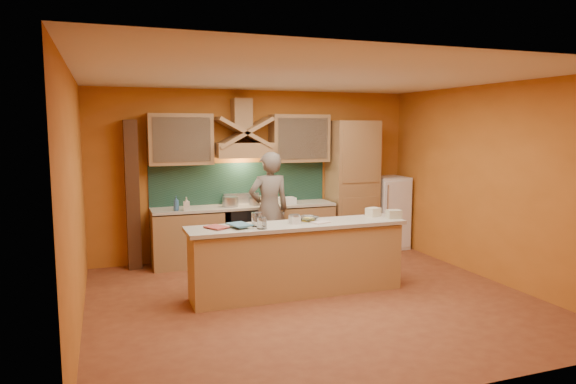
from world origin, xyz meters
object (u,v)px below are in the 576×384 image
object	(u,v)px
person	(269,210)
kitchen_scale	(295,220)
fridge	(389,212)
stove	(245,233)
mixing_bowl	(308,219)

from	to	relation	value
person	kitchen_scale	size ratio (longest dim) A/B	15.09
fridge	person	bearing A→B (deg)	-168.48
stove	kitchen_scale	distance (m)	1.98
kitchen_scale	mixing_bowl	bearing A→B (deg)	20.11
fridge	mixing_bowl	distance (m)	2.94
stove	mixing_bowl	distance (m)	1.90
fridge	kitchen_scale	distance (m)	3.19
person	mixing_bowl	distance (m)	1.30
kitchen_scale	mixing_bowl	xyz separation A→B (m)	(0.24, 0.11, -0.02)
stove	fridge	distance (m)	2.71
kitchen_scale	stove	bearing A→B (deg)	90.49
person	kitchen_scale	bearing A→B (deg)	83.66
stove	mixing_bowl	size ratio (longest dim) A/B	3.55
person	mixing_bowl	size ratio (longest dim) A/B	7.15
stove	kitchen_scale	xyz separation A→B (m)	(0.16, -1.89, 0.55)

